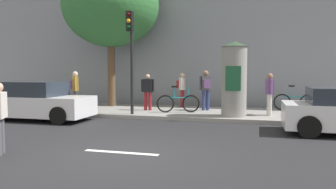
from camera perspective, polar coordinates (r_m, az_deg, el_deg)
The scene contains 15 objects.
ground_plane at distance 7.95m, azimuth -7.89°, elevation -9.66°, with size 80.00×80.00×0.00m, color #232326.
sidewalk_curb at distance 14.53m, azimuth 3.09°, elevation -3.04°, with size 36.00×4.00×0.15m, color gray.
lane_markings at distance 7.95m, azimuth -7.89°, elevation -9.63°, with size 25.80×0.16×0.01m.
building_backdrop at distance 19.59m, azimuth 6.35°, elevation 13.44°, with size 36.00×5.00×10.13m, color gray.
traffic_light at distance 13.29m, azimuth -6.32°, elevation 8.25°, with size 0.24×0.45×3.98m.
poster_column at distance 12.93m, azimuth 11.07°, elevation 2.67°, with size 1.03×1.03×2.81m.
street_tree at distance 16.86m, azimuth -9.62°, elevation 14.48°, with size 4.59×4.59×6.75m.
pedestrian_in_dark_shirt at distance 14.90m, azimuth -15.40°, elevation 1.14°, with size 0.49×0.51×1.69m.
pedestrian_in_light_jacket at distance 15.96m, azimuth 2.36°, elevation 1.29°, with size 0.38×0.56×1.60m.
pedestrian_near_pole at distance 14.67m, azimuth 6.38°, elevation 1.31°, with size 0.52×0.49×1.72m.
pedestrian_with_backpack at distance 13.52m, azimuth 16.73°, elevation 0.60°, with size 0.32×0.61×1.62m.
pedestrian_with_bag at distance 14.65m, azimuth -3.44°, elevation 0.87°, with size 0.58×0.28×1.56m.
bicycle_leaning at distance 15.40m, azimuth 20.62°, elevation -1.16°, with size 1.77×0.10×1.09m.
bicycle_upright at distance 13.90m, azimuth 1.72°, elevation -1.44°, with size 1.71×0.57×1.09m.
parked_car_red at distance 13.73m, azimuth -21.48°, elevation -1.11°, with size 4.22×1.88×1.46m.
Camera 1 is at (3.07, -7.09, 1.89)m, focal length 36.20 mm.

